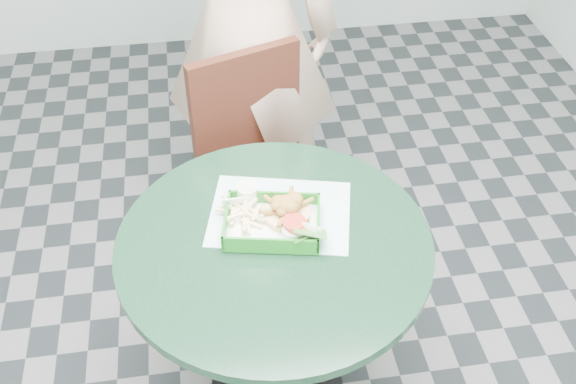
{
  "coord_description": "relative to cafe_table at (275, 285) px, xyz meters",
  "views": [
    {
      "loc": [
        -0.16,
        -1.26,
        2.1
      ],
      "look_at": [
        0.05,
        0.1,
        0.85
      ],
      "focal_mm": 42.0,
      "sensor_mm": 36.0,
      "label": 1
    }
  ],
  "objects": [
    {
      "name": "sauce_ramekin",
      "position": [
        -0.08,
        0.15,
        0.22
      ],
      "size": [
        0.06,
        0.06,
        0.04
      ],
      "rotation": [
        0.0,
        0.0,
        0.17
      ],
      "color": "white",
      "rests_on": "food_basket"
    },
    {
      "name": "crab_sandwich",
      "position": [
        0.04,
        0.08,
        0.22
      ],
      "size": [
        0.13,
        0.13,
        0.08
      ],
      "rotation": [
        0.0,
        0.0,
        0.05
      ],
      "color": "#DFB870",
      "rests_on": "food_basket"
    },
    {
      "name": "dining_chair",
      "position": [
        -0.0,
        0.63,
        -0.05
      ],
      "size": [
        0.42,
        0.42,
        0.93
      ],
      "rotation": [
        0.0,
        0.0,
        0.34
      ],
      "color": "#473222",
      "rests_on": "floor"
    },
    {
      "name": "fries_pile",
      "position": [
        -0.08,
        0.08,
        0.21
      ],
      "size": [
        0.11,
        0.12,
        0.04
      ],
      "primitive_type": null,
      "rotation": [
        0.0,
        0.0,
        -0.01
      ],
      "color": "beige",
      "rests_on": "food_basket"
    },
    {
      "name": "cafe_table",
      "position": [
        0.0,
        0.0,
        0.0
      ],
      "size": [
        0.87,
        0.87,
        0.75
      ],
      "color": "black",
      "rests_on": "floor"
    },
    {
      "name": "placemat",
      "position": [
        0.03,
        0.1,
        0.17
      ],
      "size": [
        0.45,
        0.38,
        0.0
      ],
      "primitive_type": "cube",
      "rotation": [
        0.0,
        0.0,
        -0.24
      ],
      "color": "silver",
      "rests_on": "cafe_table"
    },
    {
      "name": "garnish_cup",
      "position": [
        0.07,
        0.01,
        0.21
      ],
      "size": [
        0.11,
        0.11,
        0.04
      ],
      "rotation": [
        0.0,
        0.0,
        -0.35
      ],
      "color": "white",
      "rests_on": "food_basket"
    },
    {
      "name": "food_basket",
      "position": [
        0.0,
        0.04,
        0.19
      ],
      "size": [
        0.26,
        0.19,
        0.05
      ],
      "rotation": [
        0.0,
        0.0,
        -0.2
      ],
      "color": "#1B7C1D",
      "rests_on": "placemat"
    }
  ]
}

